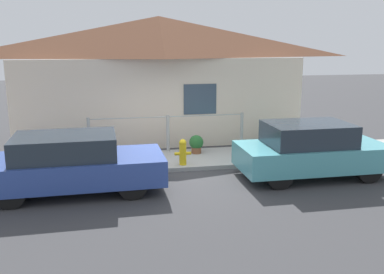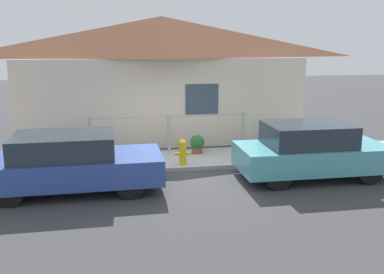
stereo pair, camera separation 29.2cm
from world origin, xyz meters
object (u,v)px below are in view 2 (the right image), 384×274
at_px(fire_hydrant, 183,151).
at_px(potted_plant_corner, 283,137).
at_px(car_right, 311,151).
at_px(potted_plant_by_fence, 83,146).
at_px(car_left, 70,163).
at_px(potted_plant_near_hydrant, 197,144).

bearing_deg(fire_hydrant, potted_plant_corner, 20.53).
bearing_deg(fire_hydrant, car_right, -23.12).
distance_m(car_right, potted_plant_corner, 2.66).
height_order(car_right, potted_plant_corner, car_right).
bearing_deg(car_right, potted_plant_by_fence, 154.46).
xyz_separation_m(car_left, potted_plant_near_hydrant, (3.51, 2.51, -0.28)).
bearing_deg(car_right, fire_hydrant, 156.61).
height_order(potted_plant_near_hydrant, potted_plant_corner, potted_plant_corner).
height_order(car_left, potted_plant_corner, car_left).
relative_size(potted_plant_by_fence, potted_plant_corner, 0.77).
relative_size(potted_plant_near_hydrant, potted_plant_by_fence, 1.09).
bearing_deg(potted_plant_corner, potted_plant_by_fence, 178.29).
xyz_separation_m(fire_hydrant, potted_plant_by_fence, (-2.82, 1.47, -0.10)).
bearing_deg(potted_plant_near_hydrant, car_left, -144.48).
xyz_separation_m(car_left, fire_hydrant, (2.89, 1.35, -0.21)).
distance_m(car_right, fire_hydrant, 3.44).
bearing_deg(car_left, potted_plant_by_fence, 87.66).
distance_m(potted_plant_by_fence, potted_plant_corner, 6.26).
xyz_separation_m(fire_hydrant, potted_plant_near_hydrant, (0.63, 1.16, -0.08)).
xyz_separation_m(fire_hydrant, potted_plant_corner, (3.44, 1.29, 0.01)).
relative_size(fire_hydrant, potted_plant_corner, 1.09).
height_order(car_right, fire_hydrant, car_right).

